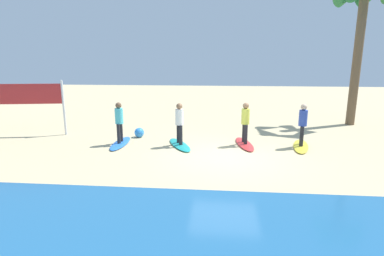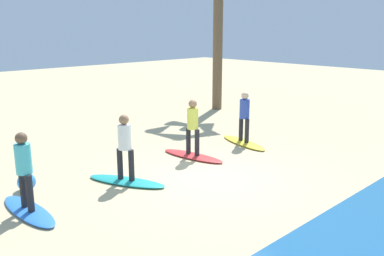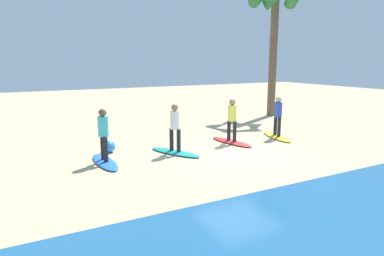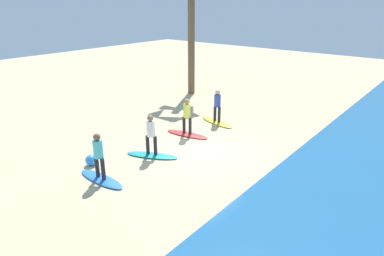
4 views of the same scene
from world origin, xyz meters
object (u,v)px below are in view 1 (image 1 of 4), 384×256
(surfboard_yellow, at_px, (301,146))
(surfboard_teal, at_px, (180,145))
(surfer_red, at_px, (245,120))
(palm_tree, at_px, (363,7))
(surfer_teal, at_px, (179,121))
(beach_ball, at_px, (139,133))
(surfboard_blue, at_px, (120,143))
(surfer_blue, at_px, (119,120))
(surfer_yellow, at_px, (303,122))
(surfboard_red, at_px, (244,144))

(surfboard_yellow, distance_m, surfboard_teal, 4.82)
(surfer_red, xyz_separation_m, palm_tree, (-5.93, -4.57, 4.91))
(surfboard_teal, relative_size, surfer_teal, 1.28)
(surfer_teal, xyz_separation_m, beach_ball, (1.98, -1.22, -0.82))
(surfer_red, height_order, surfboard_teal, surfer_red)
(surfer_red, height_order, surfboard_blue, surfer_red)
(surfer_blue, relative_size, beach_ball, 3.87)
(surfer_red, bearing_deg, beach_ball, -10.68)
(surfer_yellow, height_order, surfer_teal, same)
(surfer_yellow, distance_m, palm_tree, 7.74)
(surfboard_yellow, xyz_separation_m, palm_tree, (-3.73, -4.69, 5.90))
(surfer_blue, bearing_deg, surfer_teal, 179.97)
(surfboard_red, relative_size, beach_ball, 4.96)
(surfer_yellow, relative_size, surfboard_blue, 0.78)
(surfer_yellow, distance_m, surfboard_red, 2.42)
(surfboard_yellow, height_order, surfer_red, surfer_red)
(surfboard_yellow, bearing_deg, surfboard_red, -79.69)
(surfer_yellow, height_order, palm_tree, palm_tree)
(surfer_yellow, relative_size, surfer_red, 1.00)
(surfboard_red, relative_size, surfboard_blue, 1.00)
(surfer_red, bearing_deg, surfer_teal, 7.71)
(surfboard_blue, relative_size, beach_ball, 4.96)
(surfboard_blue, bearing_deg, surfer_red, 93.01)
(surfboard_blue, relative_size, surfer_blue, 1.28)
(surfboard_red, bearing_deg, surfer_red, -0.00)
(surfer_yellow, xyz_separation_m, surfboard_red, (2.21, -0.12, -0.99))
(surfboard_blue, bearing_deg, surfboard_yellow, 90.85)
(surfer_red, height_order, beach_ball, surfer_red)
(surfer_yellow, bearing_deg, surfboard_yellow, -90.00)
(palm_tree, bearing_deg, surfboard_blue, 24.11)
(surfer_red, bearing_deg, surfer_blue, 3.98)
(surfboard_yellow, xyz_separation_m, surfboard_teal, (4.82, 0.23, 0.00))
(surfboard_yellow, distance_m, surfer_blue, 7.34)
(surfboard_teal, relative_size, palm_tree, 0.28)
(surfer_teal, bearing_deg, palm_tree, -150.06)
(beach_ball, bearing_deg, surfer_red, 169.32)
(surfboard_teal, relative_size, beach_ball, 4.96)
(surfer_yellow, xyz_separation_m, palm_tree, (-3.73, -4.69, 4.91))
(surfboard_teal, distance_m, beach_ball, 2.33)
(surfboard_red, distance_m, surfboard_blue, 5.07)
(surfer_teal, distance_m, surfboard_blue, 2.64)
(surfer_blue, bearing_deg, surfboard_blue, 0.00)
(surfer_blue, bearing_deg, surfboard_teal, 179.97)
(surfer_yellow, relative_size, palm_tree, 0.22)
(surfboard_teal, xyz_separation_m, surfer_blue, (2.45, -0.00, 0.99))
(beach_ball, bearing_deg, surfboard_yellow, 171.74)
(surfboard_blue, bearing_deg, surfer_blue, -0.00)
(surfer_red, relative_size, surfboard_blue, 0.78)
(surfboard_red, bearing_deg, surfer_yellow, 77.64)
(surfer_red, distance_m, surfer_teal, 2.64)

